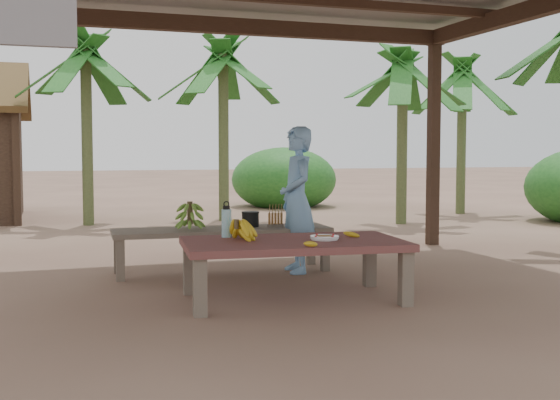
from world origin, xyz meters
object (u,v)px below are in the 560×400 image
object	(u,v)px
bench	(222,234)
plate	(325,238)
ripe_banana_bunch	(237,229)
cooking_pot	(250,219)
work_table	(293,248)
woman	(297,200)
water_flask	(226,222)

from	to	relation	value
bench	plate	world-z (taller)	plate
bench	plate	xyz separation A→B (m)	(0.49, -1.56, 0.12)
ripe_banana_bunch	cooking_pot	world-z (taller)	ripe_banana_bunch
bench	cooking_pot	world-z (taller)	cooking_pot
plate	work_table	bearing A→B (deg)	166.89
bench	work_table	bearing A→B (deg)	-78.52
work_table	cooking_pot	size ratio (longest dim) A/B	10.73
work_table	plate	size ratio (longest dim) A/B	7.92
plate	woman	world-z (taller)	woman
work_table	cooking_pot	world-z (taller)	cooking_pot
work_table	bench	size ratio (longest dim) A/B	0.85
cooking_pot	woman	size ratio (longest dim) A/B	0.12
plate	bench	bearing A→B (deg)	107.51
cooking_pot	water_flask	bearing A→B (deg)	-114.94
work_table	plate	bearing A→B (deg)	-7.42
ripe_banana_bunch	woman	distance (m)	1.45
water_flask	bench	bearing A→B (deg)	78.15
ripe_banana_bunch	work_table	bearing A→B (deg)	-18.65
bench	cooking_pot	distance (m)	0.34
bench	cooking_pot	size ratio (longest dim) A/B	12.62
cooking_pot	bench	bearing A→B (deg)	-170.23
work_table	cooking_pot	distance (m)	1.56
woman	cooking_pot	bearing A→B (deg)	-123.55
ripe_banana_bunch	water_flask	bearing A→B (deg)	98.24
bench	water_flask	world-z (taller)	water_flask
plate	cooking_pot	size ratio (longest dim) A/B	1.35
work_table	ripe_banana_bunch	xyz separation A→B (m)	(-0.45, 0.15, 0.16)
work_table	bench	distance (m)	1.52
bench	plate	size ratio (longest dim) A/B	9.32
work_table	plate	world-z (taller)	plate
ripe_banana_bunch	woman	bearing A→B (deg)	49.97
woman	plate	bearing A→B (deg)	-6.95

